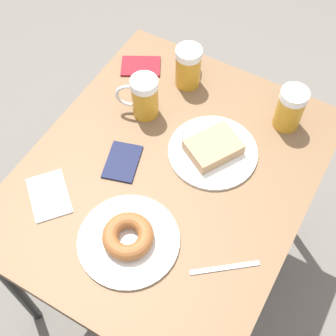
{
  "coord_description": "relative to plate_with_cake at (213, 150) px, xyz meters",
  "views": [
    {
      "loc": [
        -0.34,
        0.6,
        1.82
      ],
      "look_at": [
        0.0,
        0.0,
        0.74
      ],
      "focal_mm": 50.0,
      "sensor_mm": 36.0,
      "label": 1
    }
  ],
  "objects": [
    {
      "name": "table",
      "position": [
        0.08,
        0.12,
        -0.08
      ],
      "size": [
        0.76,
        0.92,
        0.72
      ],
      "color": "brown",
      "rests_on": "ground_plane"
    },
    {
      "name": "fork",
      "position": [
        -0.18,
        0.29,
        -0.01
      ],
      "size": [
        0.14,
        0.12,
        0.0
      ],
      "rotation": [
        0.0,
        0.0,
        2.24
      ],
      "color": "silver",
      "rests_on": "table"
    },
    {
      "name": "beer_mug_left",
      "position": [
        0.19,
        -0.21,
        0.05
      ],
      "size": [
        0.08,
        0.13,
        0.14
      ],
      "color": "#C68C23",
      "rests_on": "table"
    },
    {
      "name": "passport_far_edge",
      "position": [
        0.36,
        -0.19,
        -0.01
      ],
      "size": [
        0.15,
        0.14,
        0.01
      ],
      "rotation": [
        0.0,
        0.0,
        5.21
      ],
      "color": "maroon",
      "rests_on": "table"
    },
    {
      "name": "passport_near_edge",
      "position": [
        0.21,
        0.16,
        -0.01
      ],
      "size": [
        0.12,
        0.15,
        0.01
      ],
      "rotation": [
        0.0,
        0.0,
        0.29
      ],
      "color": "#141938",
      "rests_on": "table"
    },
    {
      "name": "beer_mug_center",
      "position": [
        -0.14,
        -0.21,
        0.05
      ],
      "size": [
        0.09,
        0.12,
        0.14
      ],
      "color": "#C68C23",
      "rests_on": "table"
    },
    {
      "name": "plate_with_cake",
      "position": [
        0.0,
        0.0,
        0.0
      ],
      "size": [
        0.26,
        0.26,
        0.05
      ],
      "color": "white",
      "rests_on": "table"
    },
    {
      "name": "plate_with_donut",
      "position": [
        0.06,
        0.35,
        0.0
      ],
      "size": [
        0.26,
        0.26,
        0.05
      ],
      "color": "white",
      "rests_on": "table"
    },
    {
      "name": "beer_mug_right",
      "position": [
        0.25,
        -0.03,
        0.05
      ],
      "size": [
        0.12,
        0.08,
        0.14
      ],
      "color": "#C68C23",
      "rests_on": "table"
    },
    {
      "name": "napkin_folded",
      "position": [
        0.32,
        0.34,
        -0.01
      ],
      "size": [
        0.17,
        0.17,
        0.0
      ],
      "rotation": [
        0.0,
        0.0,
        5.58
      ],
      "color": "white",
      "rests_on": "table"
    },
    {
      "name": "ground_plane",
      "position": [
        0.08,
        0.12,
        -0.74
      ],
      "size": [
        8.0,
        8.0,
        0.0
      ],
      "primitive_type": "plane",
      "color": "#666059"
    }
  ]
}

